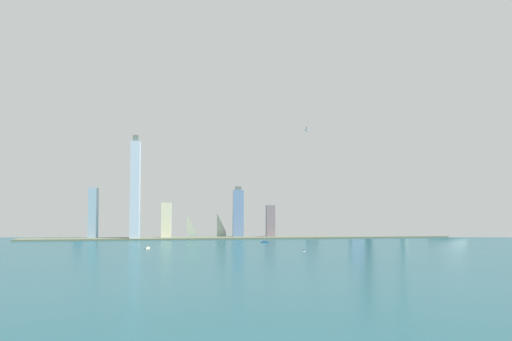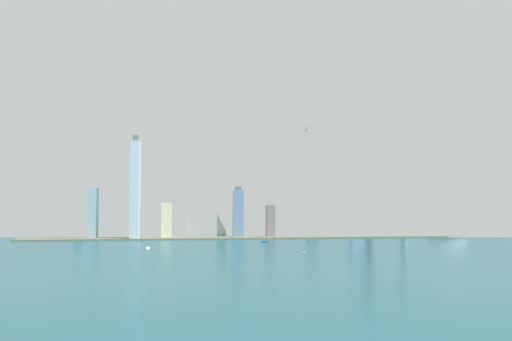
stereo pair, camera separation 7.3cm
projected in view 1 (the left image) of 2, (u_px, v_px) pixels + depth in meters
ground_plane at (345, 272)px, 509.93m from camera, size 6000.00×6000.00×0.00m
waterfront_pier at (271, 238)px, 978.86m from camera, size 921.54×42.14×2.54m
observation_tower at (403, 157)px, 1052.97m from camera, size 33.93×33.93×343.54m
stadium_dome at (447, 230)px, 1044.90m from camera, size 79.40×79.40×45.30m
skyscraper_0 at (166, 221)px, 974.97m from camera, size 17.86×17.94×66.88m
skyscraper_1 at (79, 226)px, 1031.15m from camera, size 16.40×18.50×41.44m
skyscraper_2 at (135, 189)px, 948.56m from camera, size 16.39×22.92×190.43m
skyscraper_3 at (270, 221)px, 998.78m from camera, size 16.83×19.57×62.26m
skyscraper_4 at (194, 216)px, 1009.69m from camera, size 24.58×16.92×87.42m
skyscraper_5 at (357, 215)px, 1031.84m from camera, size 26.97×18.72×82.92m
skyscraper_6 at (238, 213)px, 998.89m from camera, size 19.90×27.64×97.90m
skyscraper_7 at (365, 200)px, 1077.82m from camera, size 21.01×17.74×144.49m
skyscraper_8 at (221, 215)px, 1007.16m from camera, size 17.40×12.73×109.56m
skyscraper_9 at (93, 213)px, 966.75m from camera, size 15.22×22.75×94.65m
skyscraper_10 at (312, 220)px, 1070.27m from camera, size 20.81×16.71×89.36m
boat_0 at (304, 251)px, 712.55m from camera, size 4.72×8.75×3.37m
boat_1 at (147, 248)px, 758.87m from camera, size 6.89×8.00×3.52m
boat_2 at (265, 242)px, 875.31m from camera, size 14.00×6.54×7.69m
airplane at (309, 131)px, 1008.24m from camera, size 27.58×31.42×8.41m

